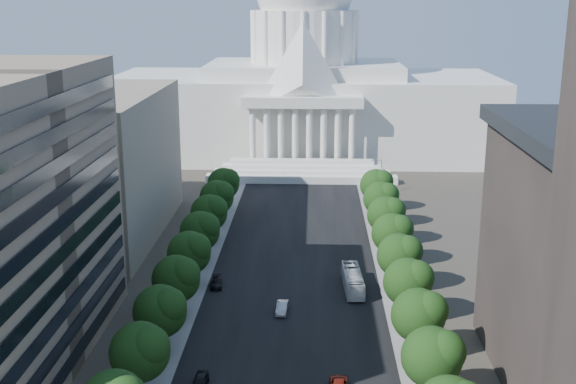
# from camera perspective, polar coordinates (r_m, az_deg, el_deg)

# --- Properties ---
(road_asphalt) EXTENTS (30.00, 260.00, 0.01)m
(road_asphalt) POSITION_cam_1_polar(r_m,az_deg,el_deg) (142.94, 0.64, -4.79)
(road_asphalt) COLOR black
(road_asphalt) RESTS_ON ground
(sidewalk_left) EXTENTS (8.00, 260.00, 0.02)m
(sidewalk_left) POSITION_cam_1_polar(r_m,az_deg,el_deg) (144.64, -6.93, -4.66)
(sidewalk_left) COLOR gray
(sidewalk_left) RESTS_ON ground
(sidewalk_right) EXTENTS (8.00, 260.00, 0.02)m
(sidewalk_right) POSITION_cam_1_polar(r_m,az_deg,el_deg) (143.75, 8.26, -4.84)
(sidewalk_right) COLOR gray
(sidewalk_right) RESTS_ON ground
(capitol) EXTENTS (120.00, 56.00, 73.00)m
(capitol) POSITION_cam_1_polar(r_m,az_deg,el_deg) (231.09, 1.27, 7.96)
(capitol) COLOR white
(capitol) RESTS_ON ground
(office_block_left_far) EXTENTS (38.00, 52.00, 30.00)m
(office_block_left_far) POSITION_cam_1_polar(r_m,az_deg,el_deg) (156.90, -17.07, 2.05)
(office_block_left_far) COLOR gray
(office_block_left_far) RESTS_ON ground
(tree_l_c) EXTENTS (7.79, 7.60, 9.97)m
(tree_l_c) POSITION_cam_1_polar(r_m,az_deg,el_deg) (92.99, -11.46, -12.17)
(tree_l_c) COLOR #33261C
(tree_l_c) RESTS_ON ground
(tree_l_d) EXTENTS (7.79, 7.60, 9.97)m
(tree_l_d) POSITION_cam_1_polar(r_m,az_deg,el_deg) (103.52, -9.93, -9.17)
(tree_l_d) COLOR #33261C
(tree_l_d) RESTS_ON ground
(tree_l_e) EXTENTS (7.79, 7.60, 9.97)m
(tree_l_e) POSITION_cam_1_polar(r_m,az_deg,el_deg) (114.34, -8.70, -6.72)
(tree_l_e) COLOR #33261C
(tree_l_e) RESTS_ON ground
(tree_l_f) EXTENTS (7.79, 7.60, 9.97)m
(tree_l_f) POSITION_cam_1_polar(r_m,az_deg,el_deg) (125.37, -7.70, -4.69)
(tree_l_f) COLOR #33261C
(tree_l_f) RESTS_ON ground
(tree_l_g) EXTENTS (7.79, 7.60, 9.97)m
(tree_l_g) POSITION_cam_1_polar(r_m,az_deg,el_deg) (136.57, -6.86, -3.00)
(tree_l_g) COLOR #33261C
(tree_l_g) RESTS_ON ground
(tree_l_h) EXTENTS (7.79, 7.60, 9.97)m
(tree_l_h) POSITION_cam_1_polar(r_m,az_deg,el_deg) (147.89, -6.15, -1.56)
(tree_l_h) COLOR #33261C
(tree_l_h) RESTS_ON ground
(tree_l_i) EXTENTS (7.79, 7.60, 9.97)m
(tree_l_i) POSITION_cam_1_polar(r_m,az_deg,el_deg) (159.32, -5.55, -0.33)
(tree_l_i) COLOR #33261C
(tree_l_i) RESTS_ON ground
(tree_l_j) EXTENTS (7.79, 7.60, 9.97)m
(tree_l_j) POSITION_cam_1_polar(r_m,az_deg,el_deg) (170.82, -5.03, 0.74)
(tree_l_j) COLOR #33261C
(tree_l_j) RESTS_ON ground
(tree_r_c) EXTENTS (7.79, 7.60, 9.97)m
(tree_r_c) POSITION_cam_1_polar(r_m,az_deg,el_deg) (91.81, 11.53, -12.55)
(tree_r_c) COLOR #33261C
(tree_r_c) RESTS_ON ground
(tree_r_d) EXTENTS (7.79, 7.60, 9.97)m
(tree_r_d) POSITION_cam_1_polar(r_m,az_deg,el_deg) (102.46, 10.46, -9.46)
(tree_r_d) COLOR #33261C
(tree_r_d) RESTS_ON ground
(tree_r_e) EXTENTS (7.79, 7.60, 9.97)m
(tree_r_e) POSITION_cam_1_polar(r_m,az_deg,el_deg) (113.38, 9.62, -6.95)
(tree_r_e) COLOR #33261C
(tree_r_e) RESTS_ON ground
(tree_r_f) EXTENTS (7.79, 7.60, 9.97)m
(tree_r_f) POSITION_cam_1_polar(r_m,az_deg,el_deg) (124.50, 8.92, -4.89)
(tree_r_f) COLOR #33261C
(tree_r_f) RESTS_ON ground
(tree_r_g) EXTENTS (7.79, 7.60, 9.97)m
(tree_r_g) POSITION_cam_1_polar(r_m,az_deg,el_deg) (135.77, 8.35, -3.16)
(tree_r_g) COLOR #33261C
(tree_r_g) RESTS_ON ground
(tree_r_h) EXTENTS (7.79, 7.60, 9.97)m
(tree_r_h) POSITION_cam_1_polar(r_m,az_deg,el_deg) (147.15, 7.86, -1.70)
(tree_r_h) COLOR #33261C
(tree_r_h) RESTS_ON ground
(tree_r_i) EXTENTS (7.79, 7.60, 9.97)m
(tree_r_i) POSITION_cam_1_polar(r_m,az_deg,el_deg) (158.63, 7.45, -0.46)
(tree_r_i) COLOR #33261C
(tree_r_i) RESTS_ON ground
(tree_r_j) EXTENTS (7.79, 7.60, 9.97)m
(tree_r_j) POSITION_cam_1_polar(r_m,az_deg,el_deg) (170.18, 7.09, 0.62)
(tree_r_j) COLOR #33261C
(tree_r_j) RESTS_ON ground
(streetlight_b) EXTENTS (2.61, 0.44, 9.00)m
(streetlight_b) POSITION_cam_1_polar(r_m,az_deg,el_deg) (91.66, 12.58, -13.11)
(streetlight_b) COLOR gray
(streetlight_b) RESTS_ON ground
(streetlight_c) EXTENTS (2.61, 0.44, 9.00)m
(streetlight_c) POSITION_cam_1_polar(r_m,az_deg,el_deg) (114.01, 10.37, -7.20)
(streetlight_c) COLOR gray
(streetlight_c) RESTS_ON ground
(streetlight_d) EXTENTS (2.61, 0.44, 9.00)m
(streetlight_d) POSITION_cam_1_polar(r_m,az_deg,el_deg) (137.27, 8.94, -3.26)
(streetlight_d) COLOR gray
(streetlight_d) RESTS_ON ground
(streetlight_e) EXTENTS (2.61, 0.44, 9.00)m
(streetlight_e) POSITION_cam_1_polar(r_m,az_deg,el_deg) (161.05, 7.93, -0.47)
(streetlight_e) COLOR gray
(streetlight_e) RESTS_ON ground
(streetlight_f) EXTENTS (2.61, 0.44, 9.00)m
(streetlight_f) POSITION_cam_1_polar(r_m,az_deg,el_deg) (185.16, 7.18, 1.60)
(streetlight_f) COLOR gray
(streetlight_f) RESTS_ON ground
(car_dark_a) EXTENTS (1.91, 4.69, 1.60)m
(car_dark_a) POSITION_cam_1_polar(r_m,az_deg,el_deg) (96.71, -6.94, -14.64)
(car_dark_a) COLOR black
(car_dark_a) RESTS_ON ground
(car_silver) EXTENTS (1.98, 5.00, 1.62)m
(car_silver) POSITION_cam_1_polar(r_m,az_deg,el_deg) (116.45, -0.48, -9.14)
(car_silver) COLOR #A5A8AD
(car_silver) RESTS_ON ground
(car_red) EXTENTS (2.62, 5.35, 1.46)m
(car_red) POSITION_cam_1_polar(r_m,az_deg,el_deg) (95.78, 4.03, -14.92)
(car_red) COLOR maroon
(car_red) RESTS_ON ground
(car_dark_b) EXTENTS (2.53, 5.11, 1.43)m
(car_dark_b) POSITION_cam_1_polar(r_m,az_deg,el_deg) (126.91, -5.68, -7.15)
(car_dark_b) COLOR black
(car_dark_b) RESTS_ON ground
(city_bus) EXTENTS (3.57, 12.53, 3.45)m
(city_bus) POSITION_cam_1_polar(r_m,az_deg,el_deg) (125.17, 5.13, -6.96)
(city_bus) COLOR white
(city_bus) RESTS_ON ground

